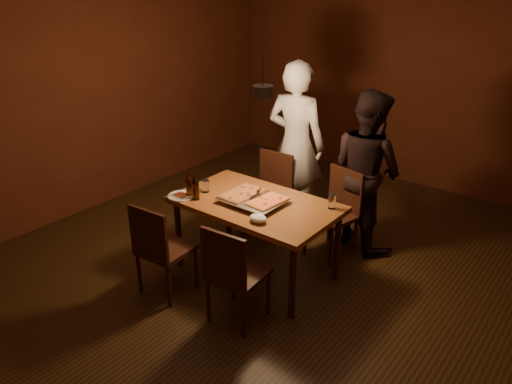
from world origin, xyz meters
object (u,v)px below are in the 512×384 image
Objects in this scene: chair_far_left at (271,185)px; diner_white at (296,145)px; beer_bottle_b at (195,187)px; pendant_lamp at (263,90)px; plate_slice at (181,196)px; chair_near_right at (232,268)px; chair_near_left at (158,243)px; chair_far_right at (338,205)px; pizza_tray at (254,200)px; beer_bottle_a at (189,185)px; diner_dark at (367,170)px; dining_table at (256,209)px.

diner_white reaches higher than chair_far_left.
beer_bottle_b is (-0.06, -1.10, 0.34)m from chair_far_left.
chair_far_left is 1.46m from pendant_lamp.
plate_slice is 0.23× the size of pendant_lamp.
chair_near_left is at bearing -178.09° from chair_near_right.
beer_bottle_b is 0.99× the size of plate_slice.
diner_white is (0.28, 1.50, 0.17)m from plate_slice.
beer_bottle_b reaches higher than chair_near_left.
chair_far_right is 1.46m from beer_bottle_b.
pizza_tray is at bearing 110.75° from chair_near_right.
chair_near_right is 0.44× the size of pendant_lamp.
pendant_lamp is at bearing 99.10° from pizza_tray.
chair_far_right is 1.51m from beer_bottle_a.
plate_slice is at bearing 71.69° from diner_white.
plate_slice is at bearing -137.27° from beer_bottle_a.
beer_bottle_a reaches higher than chair_far_left.
pizza_tray is at bearing 26.95° from plate_slice.
diner_dark reaches higher than chair_near_left.
chair_far_left is at bearing 79.72° from plate_slice.
chair_far_right is 0.97m from pizza_tray.
beer_bottle_a is at bearing 42.73° from plate_slice.
chair_far_right is at bearing 63.51° from dining_table.
chair_near_right is 1.05m from beer_bottle_a.
chair_near_right is at bearing -26.36° from beer_bottle_a.
beer_bottle_a reaches higher than chair_near_left.
beer_bottle_b reaches higher than chair_far_right.
beer_bottle_b is at bearing 83.22° from chair_far_left.
diner_white is at bearing 83.22° from chair_near_left.
chair_near_right is (-0.08, -1.55, 0.00)m from chair_far_right.
diner_white reaches higher than chair_near_left.
pendant_lamp reaches higher than pizza_tray.
pizza_tray is at bearing 86.99° from diner_dark.
pendant_lamp is (0.42, 0.94, 1.22)m from chair_near_left.
dining_table is at bearing 32.04° from beer_bottle_b.
pizza_tray is 2.16× the size of plate_slice.
diner_white reaches higher than beer_bottle_a.
plate_slice is (-0.62, -0.34, 0.08)m from dining_table.
beer_bottle_b is 1.78m from diner_dark.
beer_bottle_b is (-0.47, -0.27, 0.10)m from pizza_tray.
chair_far_right is 1.97× the size of plate_slice.
pendant_lamp is (0.46, 0.42, 0.88)m from beer_bottle_b.
chair_near_right is at bearing 2.44° from chair_near_left.
diner_dark reaches higher than plate_slice.
chair_near_left and chair_near_right have the same top height.
pendant_lamp reaches higher than chair_near_left.
pizza_tray is at bearing 24.96° from beer_bottle_a.
dining_table is 0.81× the size of diner_white.
chair_far_right is 1.04× the size of chair_near_left.
beer_bottle_a reaches higher than chair_near_right.
chair_far_right is 0.30× the size of diner_dark.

